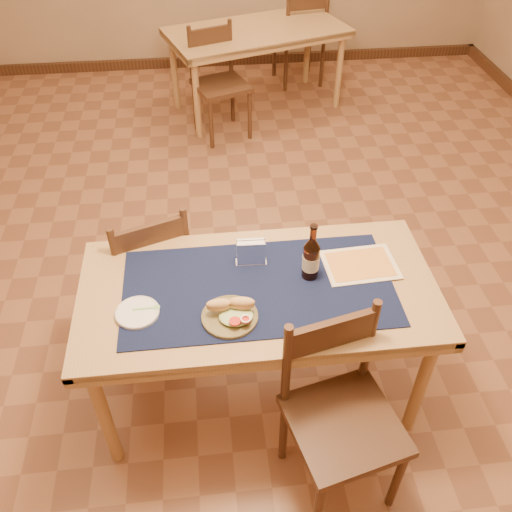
{
  "coord_description": "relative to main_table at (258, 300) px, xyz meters",
  "views": [
    {
      "loc": [
        -0.2,
        -2.48,
        2.47
      ],
      "look_at": [
        0.0,
        -0.7,
        0.85
      ],
      "focal_mm": 38.0,
      "sensor_mm": 36.0,
      "label": 1
    }
  ],
  "objects": [
    {
      "name": "chair_main_far",
      "position": [
        -0.53,
        0.5,
        -0.2
      ],
      "size": [
        0.53,
        0.53,
        0.9
      ],
      "color": "#452818",
      "rests_on": "ground"
    },
    {
      "name": "main_table",
      "position": [
        0.0,
        0.0,
        0.0
      ],
      "size": [
        1.6,
        0.8,
        0.75
      ],
      "color": "#A47B4D",
      "rests_on": "ground"
    },
    {
      "name": "chair_main_near",
      "position": [
        0.28,
        -0.5,
        -0.18
      ],
      "size": [
        0.52,
        0.52,
        0.94
      ],
      "color": "#452818",
      "rests_on": "ground"
    },
    {
      "name": "sandwich_plate",
      "position": [
        -0.13,
        -0.17,
        0.11
      ],
      "size": [
        0.24,
        0.24,
        0.09
      ],
      "color": "brown",
      "rests_on": "placemat"
    },
    {
      "name": "back_table",
      "position": [
        0.36,
        3.22,
        0.0
      ],
      "size": [
        1.74,
        1.23,
        0.75
      ],
      "color": "#A47B4D",
      "rests_on": "ground"
    },
    {
      "name": "room",
      "position": [
        0.0,
        0.8,
        0.73
      ],
      "size": [
        6.04,
        7.04,
        2.84
      ],
      "color": "brown",
      "rests_on": "ground"
    },
    {
      "name": "placemat",
      "position": [
        0.0,
        0.0,
        0.09
      ],
      "size": [
        1.2,
        0.6,
        0.01
      ],
      "primitive_type": "cube",
      "color": "#10173C",
      "rests_on": "main_table"
    },
    {
      "name": "chair_back_far",
      "position": [
        0.85,
        3.72,
        -0.16
      ],
      "size": [
        0.52,
        0.52,
        0.98
      ],
      "color": "#452818",
      "rests_on": "ground"
    },
    {
      "name": "menu_card",
      "position": [
        0.48,
        0.09,
        0.09
      ],
      "size": [
        0.35,
        0.26,
        0.01
      ],
      "color": "beige",
      "rests_on": "placemat"
    },
    {
      "name": "baseboard",
      "position": [
        0.0,
        0.8,
        -0.62
      ],
      "size": [
        6.0,
        7.0,
        0.1
      ],
      "color": "#452818",
      "rests_on": "ground"
    },
    {
      "name": "side_plate",
      "position": [
        -0.53,
        -0.1,
        0.1
      ],
      "size": [
        0.19,
        0.19,
        0.02
      ],
      "color": "silver",
      "rests_on": "placemat"
    },
    {
      "name": "chair_back_near",
      "position": [
        -0.02,
        2.77,
        -0.19
      ],
      "size": [
        0.54,
        0.54,
        0.92
      ],
      "color": "#452818",
      "rests_on": "ground"
    },
    {
      "name": "beer_bottle",
      "position": [
        0.24,
        0.05,
        0.19
      ],
      "size": [
        0.08,
        0.08,
        0.29
      ],
      "color": "#451D0C",
      "rests_on": "placemat"
    },
    {
      "name": "fork",
      "position": [
        -0.48,
        -0.09,
        0.1
      ],
      "size": [
        0.11,
        0.02,
        0.0
      ],
      "color": "#77C26A",
      "rests_on": "side_plate"
    },
    {
      "name": "napkin_holder",
      "position": [
        -0.02,
        0.16,
        0.15
      ],
      "size": [
        0.14,
        0.06,
        0.13
      ],
      "color": "white",
      "rests_on": "placemat"
    }
  ]
}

